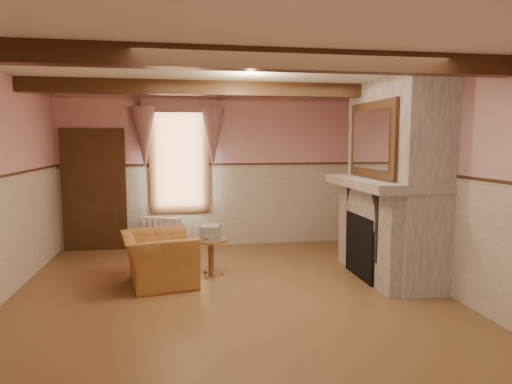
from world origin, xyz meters
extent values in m
cube|color=brown|center=(0.00, 0.00, 0.00)|extent=(5.50, 6.00, 0.01)
cube|color=silver|center=(0.00, 0.00, 2.80)|extent=(5.50, 6.00, 0.01)
cube|color=#CC8D8F|center=(0.00, 3.00, 1.40)|extent=(5.50, 0.02, 2.80)
cube|color=#CC8D8F|center=(0.00, -3.00, 1.40)|extent=(5.50, 0.02, 2.80)
cube|color=#CC8D8F|center=(2.75, 0.00, 1.40)|extent=(0.02, 6.00, 2.80)
cube|color=black|center=(2.00, 0.60, 0.45)|extent=(0.20, 0.95, 0.90)
imported|color=#9E662D|center=(-0.90, 0.76, 0.35)|extent=(1.12, 1.22, 0.70)
cylinder|color=brown|center=(-0.17, 1.01, 0.28)|extent=(0.63, 0.63, 0.55)
cube|color=#B7AD8C|center=(-0.18, 0.99, 0.65)|extent=(0.33, 0.37, 0.20)
cube|color=silver|center=(-0.94, 2.70, 0.30)|extent=(0.72, 0.42, 0.60)
imported|color=brown|center=(2.24, 0.83, 1.46)|extent=(0.31, 0.31, 0.08)
cube|color=black|center=(2.24, 1.36, 1.52)|extent=(0.14, 0.24, 0.20)
cylinder|color=#B37732|center=(2.24, 1.02, 1.56)|extent=(0.11, 0.11, 0.28)
cylinder|color=#A02713|center=(2.24, -0.01, 1.50)|extent=(0.06, 0.06, 0.16)
cylinder|color=gold|center=(2.24, 0.07, 1.48)|extent=(0.06, 0.06, 0.12)
cube|color=gray|center=(2.42, 0.60, 1.40)|extent=(0.85, 2.00, 2.80)
cube|color=gray|center=(2.24, 0.60, 1.36)|extent=(1.05, 2.05, 0.12)
cube|color=silver|center=(2.06, 0.60, 1.97)|extent=(0.06, 1.44, 1.04)
cube|color=black|center=(-2.10, 2.94, 1.05)|extent=(1.10, 0.10, 2.10)
cube|color=white|center=(-0.60, 2.97, 1.65)|extent=(1.06, 0.08, 2.02)
cube|color=gray|center=(-0.60, 2.88, 2.25)|extent=(1.30, 0.14, 1.40)
cube|color=black|center=(0.00, -1.20, 2.70)|extent=(5.50, 0.18, 0.20)
cube|color=black|center=(0.00, 1.20, 2.70)|extent=(5.50, 0.18, 0.20)
camera|label=1|loc=(-0.61, -5.46, 1.95)|focal=32.00mm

